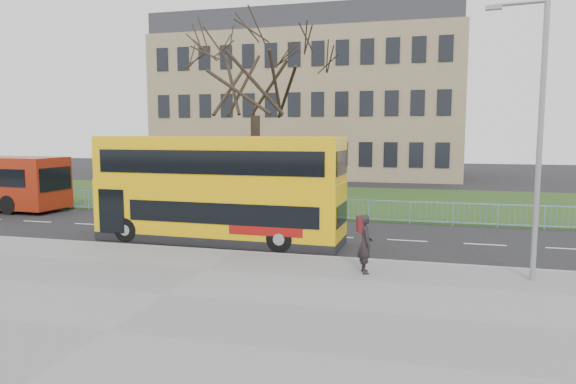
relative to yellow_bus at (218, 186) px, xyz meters
name	(u,v)px	position (x,y,z in m)	size (l,w,h in m)	color
ground	(249,245)	(1.40, -0.35, -2.26)	(120.00, 120.00, 0.00)	black
pavement	(166,296)	(1.40, -7.10, -2.20)	(80.00, 10.50, 0.12)	slate
kerb	(235,252)	(1.40, -1.90, -2.19)	(80.00, 0.20, 0.14)	gray
grass_verge	(319,199)	(1.40, 13.95, -2.22)	(80.00, 15.40, 0.08)	#1B3714
guard_railing	(291,208)	(1.40, 6.25, -1.71)	(40.00, 0.12, 1.10)	#74A7CE
bare_tree	(255,98)	(-1.60, 9.65, 4.16)	(8.87, 8.87, 12.67)	black
civic_building	(311,108)	(-3.60, 34.65, 4.74)	(30.00, 15.00, 14.00)	#876C55
yellow_bus	(218,186)	(0.00, 0.00, 0.00)	(10.11, 2.70, 4.21)	#E4AE09
pedestrian	(365,244)	(6.29, -3.64, -1.23)	(0.66, 0.44, 1.82)	black
street_lamp	(537,130)	(11.01, -3.17, 2.21)	(1.67, 0.42, 7.93)	gray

